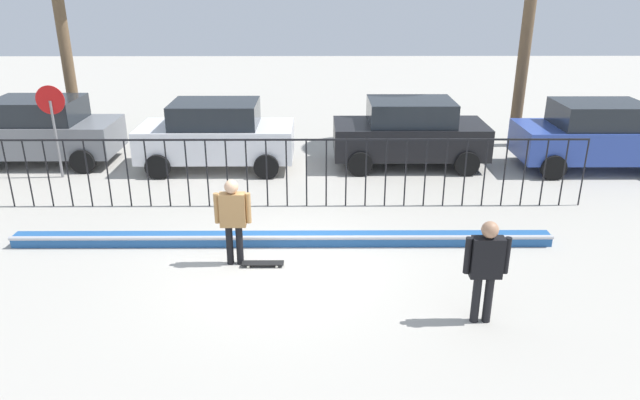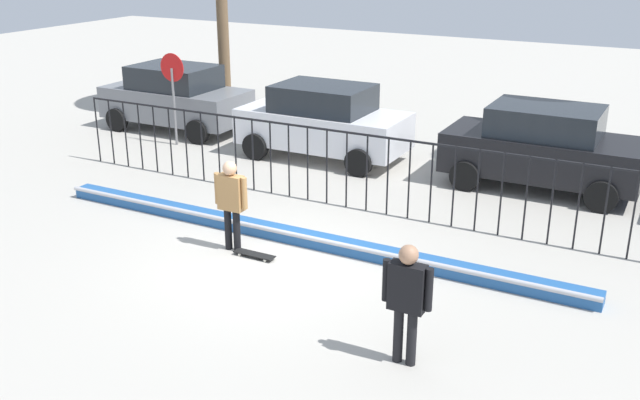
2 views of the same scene
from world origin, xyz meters
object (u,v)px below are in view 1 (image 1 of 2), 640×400
at_px(skateboard, 263,263).
at_px(parked_car_gray, 41,131).
at_px(parked_car_black, 410,132).
at_px(stop_sign, 53,119).
at_px(parked_car_blue, 596,135).
at_px(skateboarder, 233,215).
at_px(parked_car_white, 216,135).
at_px(camera_operator, 486,263).

height_order(skateboard, parked_car_gray, parked_car_gray).
bearing_deg(parked_car_black, stop_sign, -176.57).
bearing_deg(parked_car_gray, parked_car_black, -3.46).
bearing_deg(parked_car_blue, parked_car_black, 172.69).
height_order(skateboarder, parked_car_gray, parked_car_gray).
bearing_deg(skateboard, stop_sign, 126.22).
height_order(parked_car_white, parked_car_blue, same).
relative_size(skateboarder, parked_car_white, 0.40).
bearing_deg(stop_sign, parked_car_black, 6.02).
relative_size(parked_car_gray, parked_car_blue, 1.00).
relative_size(parked_car_black, stop_sign, 1.72).
xyz_separation_m(skateboarder, parked_car_white, (-1.26, 5.93, -0.05)).
bearing_deg(skateboard, camera_operator, -39.88).
distance_m(parked_car_black, stop_sign, 9.68).
distance_m(parked_car_white, parked_car_black, 5.47).
bearing_deg(parked_car_white, skateboard, -70.21).
distance_m(skateboarder, parked_car_black, 7.45).
height_order(parked_car_gray, parked_car_blue, same).
distance_m(camera_operator, parked_car_blue, 9.39).
height_order(skateboard, parked_car_white, parked_car_white).
height_order(camera_operator, parked_car_white, parked_car_white).
bearing_deg(parked_car_blue, skateboard, -149.80).
bearing_deg(parked_car_white, parked_car_gray, 177.89).
bearing_deg(parked_car_white, parked_car_black, 5.48).
distance_m(camera_operator, stop_sign, 11.95).
distance_m(parked_car_white, stop_sign, 4.26).
bearing_deg(stop_sign, skateboard, -41.48).
distance_m(skateboard, parked_car_black, 7.31).
bearing_deg(camera_operator, skateboarder, -1.29).
relative_size(parked_car_blue, stop_sign, 1.72).
xyz_separation_m(skateboard, parked_car_white, (-1.79, 6.04, 0.91)).
bearing_deg(parked_car_gray, parked_car_white, -7.37).
bearing_deg(parked_car_blue, skateboarder, -151.80).
relative_size(skateboard, parked_car_blue, 0.19).
distance_m(skateboarder, parked_car_gray, 9.06).
xyz_separation_m(skateboarder, camera_operator, (4.18, -2.01, 0.02)).
relative_size(camera_operator, stop_sign, 0.69).
height_order(skateboarder, stop_sign, stop_sign).
bearing_deg(skateboarder, skateboard, -26.74).
xyz_separation_m(camera_operator, parked_car_gray, (-10.57, 8.43, -0.07)).
relative_size(skateboarder, camera_operator, 0.98).
distance_m(parked_car_gray, stop_sign, 1.75).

